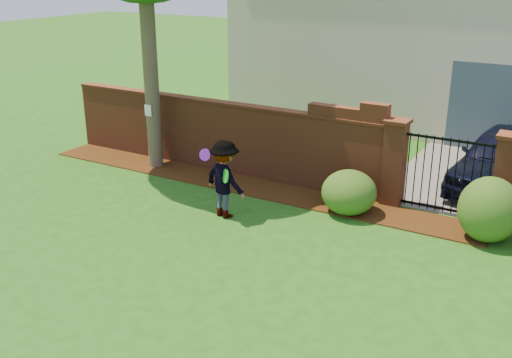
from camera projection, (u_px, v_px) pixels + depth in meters
The scene contains 15 objects.
ground at pixel (192, 251), 10.76m from camera, with size 80.00×80.00×0.01m, color #235916.
mulch_bed at pixel (243, 185), 13.91m from camera, with size 11.10×1.08×0.03m, color #361C09.
brick_wall at pixel (220, 134), 14.64m from camera, with size 8.70×0.31×2.16m.
pillar_left at pixel (394, 162), 12.53m from camera, with size 0.50×0.50×1.88m.
pillar_right at pixel (505, 180), 11.49m from camera, with size 0.50×0.50×1.88m.
iron_gate at pixel (447, 175), 12.05m from camera, with size 1.78×0.03×1.60m.
driveway at pixel (480, 161), 15.58m from camera, with size 3.20×8.00×0.01m, color slate.
house at pixel (437, 20), 18.91m from camera, with size 12.40×6.40×6.30m.
car at pixel (500, 161), 13.39m from camera, with size 1.64×4.08×1.39m, color black.
paper_notice at pixel (148, 110), 14.55m from camera, with size 0.20×0.01×0.28m, color white.
shrub_left at pixel (349, 192), 12.22m from camera, with size 1.14×1.14×0.93m, color #235419.
shrub_middle at pixel (489, 210), 10.97m from camera, with size 1.13×1.13×1.25m, color #235419.
man at pixel (223, 180), 11.96m from camera, with size 1.04×0.60×1.61m, color gray.
frisbee_purple at pixel (205, 155), 11.81m from camera, with size 0.25×0.25×0.02m, color purple.
frisbee_green at pixel (226, 176), 11.64m from camera, with size 0.28×0.28×0.03m, color green.
Camera 1 is at (5.89, -7.74, 4.94)m, focal length 41.71 mm.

